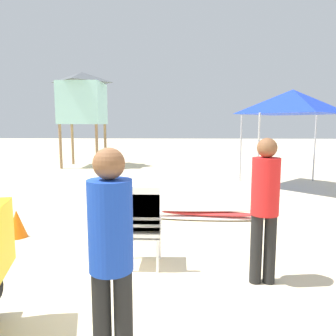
{
  "coord_description": "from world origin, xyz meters",
  "views": [
    {
      "loc": [
        1.04,
        -3.25,
        1.87
      ],
      "look_at": [
        0.8,
        3.43,
        0.97
      ],
      "focal_mm": 34.6,
      "sensor_mm": 36.0,
      "label": 1
    }
  ],
  "objects_px": {
    "popup_canopy": "(292,102)",
    "lifeguard_tower": "(82,98)",
    "lifeguard_near_left": "(265,201)",
    "cooler_box": "(109,212)",
    "traffic_cone_near": "(17,224)",
    "lifeguard_near_right": "(111,249)",
    "stacked_plastic_chairs": "(142,220)",
    "surfboard_pile": "(208,213)"
  },
  "relations": [
    {
      "from": "popup_canopy",
      "to": "lifeguard_tower",
      "type": "xyz_separation_m",
      "value": [
        -7.53,
        4.73,
        0.5
      ]
    },
    {
      "from": "cooler_box",
      "to": "lifeguard_near_left",
      "type": "bearing_deg",
      "value": -43.85
    },
    {
      "from": "surfboard_pile",
      "to": "traffic_cone_near",
      "type": "height_order",
      "value": "traffic_cone_near"
    },
    {
      "from": "lifeguard_near_left",
      "to": "traffic_cone_near",
      "type": "bearing_deg",
      "value": 158.77
    },
    {
      "from": "traffic_cone_near",
      "to": "lifeguard_near_right",
      "type": "bearing_deg",
      "value": -52.76
    },
    {
      "from": "stacked_plastic_chairs",
      "to": "popup_canopy",
      "type": "xyz_separation_m",
      "value": [
        3.73,
        5.59,
        1.87
      ]
    },
    {
      "from": "lifeguard_near_left",
      "to": "lifeguard_near_right",
      "type": "height_order",
      "value": "lifeguard_near_left"
    },
    {
      "from": "stacked_plastic_chairs",
      "to": "lifeguard_tower",
      "type": "distance_m",
      "value": 11.25
    },
    {
      "from": "lifeguard_near_right",
      "to": "cooler_box",
      "type": "bearing_deg",
      "value": 102.87
    },
    {
      "from": "popup_canopy",
      "to": "lifeguard_tower",
      "type": "distance_m",
      "value": 8.91
    },
    {
      "from": "stacked_plastic_chairs",
      "to": "cooler_box",
      "type": "height_order",
      "value": "stacked_plastic_chairs"
    },
    {
      "from": "popup_canopy",
      "to": "lifeguard_tower",
      "type": "bearing_deg",
      "value": 147.86
    },
    {
      "from": "lifeguard_near_right",
      "to": "popup_canopy",
      "type": "xyz_separation_m",
      "value": [
        3.73,
        7.41,
        1.53
      ]
    },
    {
      "from": "lifeguard_near_left",
      "to": "popup_canopy",
      "type": "relative_size",
      "value": 0.6
    },
    {
      "from": "popup_canopy",
      "to": "lifeguard_tower",
      "type": "height_order",
      "value": "lifeguard_tower"
    },
    {
      "from": "lifeguard_near_left",
      "to": "lifeguard_near_right",
      "type": "xyz_separation_m",
      "value": [
        -1.48,
        -1.49,
        -0.01
      ]
    },
    {
      "from": "stacked_plastic_chairs",
      "to": "surfboard_pile",
      "type": "bearing_deg",
      "value": 64.99
    },
    {
      "from": "lifeguard_near_left",
      "to": "lifeguard_tower",
      "type": "height_order",
      "value": "lifeguard_tower"
    },
    {
      "from": "lifeguard_tower",
      "to": "lifeguard_near_right",
      "type": "bearing_deg",
      "value": -72.63
    },
    {
      "from": "surfboard_pile",
      "to": "lifeguard_near_left",
      "type": "xyz_separation_m",
      "value": [
        0.42,
        -2.59,
        0.87
      ]
    },
    {
      "from": "stacked_plastic_chairs",
      "to": "surfboard_pile",
      "type": "height_order",
      "value": "stacked_plastic_chairs"
    },
    {
      "from": "stacked_plastic_chairs",
      "to": "lifeguard_tower",
      "type": "relative_size",
      "value": 0.27
    },
    {
      "from": "stacked_plastic_chairs",
      "to": "cooler_box",
      "type": "xyz_separation_m",
      "value": [
        -0.86,
        1.91,
        -0.43
      ]
    },
    {
      "from": "lifeguard_near_left",
      "to": "lifeguard_tower",
      "type": "bearing_deg",
      "value": 116.35
    },
    {
      "from": "surfboard_pile",
      "to": "popup_canopy",
      "type": "distance_m",
      "value": 4.9
    },
    {
      "from": "surfboard_pile",
      "to": "lifeguard_tower",
      "type": "relative_size",
      "value": 0.61
    },
    {
      "from": "surfboard_pile",
      "to": "popup_canopy",
      "type": "relative_size",
      "value": 0.88
    },
    {
      "from": "lifeguard_near_left",
      "to": "lifeguard_near_right",
      "type": "distance_m",
      "value": 2.1
    },
    {
      "from": "cooler_box",
      "to": "lifeguard_near_right",
      "type": "bearing_deg",
      "value": -77.13
    },
    {
      "from": "lifeguard_near_left",
      "to": "cooler_box",
      "type": "relative_size",
      "value": 3.05
    },
    {
      "from": "popup_canopy",
      "to": "surfboard_pile",
      "type": "bearing_deg",
      "value": -128.76
    },
    {
      "from": "cooler_box",
      "to": "stacked_plastic_chairs",
      "type": "bearing_deg",
      "value": -65.8
    },
    {
      "from": "stacked_plastic_chairs",
      "to": "lifeguard_near_right",
      "type": "relative_size",
      "value": 0.65
    },
    {
      "from": "traffic_cone_near",
      "to": "lifeguard_near_left",
      "type": "bearing_deg",
      "value": -21.23
    },
    {
      "from": "lifeguard_near_left",
      "to": "traffic_cone_near",
      "type": "distance_m",
      "value": 4.05
    },
    {
      "from": "surfboard_pile",
      "to": "stacked_plastic_chairs",
      "type": "bearing_deg",
      "value": -115.01
    },
    {
      "from": "lifeguard_tower",
      "to": "cooler_box",
      "type": "xyz_separation_m",
      "value": [
        2.94,
        -8.41,
        -2.8
      ]
    },
    {
      "from": "cooler_box",
      "to": "popup_canopy",
      "type": "bearing_deg",
      "value": 38.76
    },
    {
      "from": "stacked_plastic_chairs",
      "to": "traffic_cone_near",
      "type": "height_order",
      "value": "stacked_plastic_chairs"
    },
    {
      "from": "lifeguard_tower",
      "to": "cooler_box",
      "type": "height_order",
      "value": "lifeguard_tower"
    },
    {
      "from": "lifeguard_near_right",
      "to": "lifeguard_tower",
      "type": "bearing_deg",
      "value": 107.37
    },
    {
      "from": "traffic_cone_near",
      "to": "cooler_box",
      "type": "bearing_deg",
      "value": 30.22
    }
  ]
}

